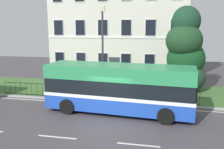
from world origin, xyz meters
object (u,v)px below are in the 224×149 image
at_px(evergreen_tree, 184,58).
at_px(single_decker_bus, 119,88).
at_px(georgian_townhouse, 122,15).
at_px(street_lamp_post, 103,47).

bearing_deg(evergreen_tree, single_decker_bus, -124.99).
bearing_deg(single_decker_bus, georgian_townhouse, 103.28).
xyz_separation_m(evergreen_tree, single_decker_bus, (-4.34, -6.20, -1.24)).
xyz_separation_m(georgian_townhouse, single_decker_bus, (2.19, -14.13, -5.16)).
height_order(evergreen_tree, single_decker_bus, evergreen_tree).
relative_size(evergreen_tree, street_lamp_post, 1.08).
relative_size(georgian_townhouse, single_decker_bus, 1.56).
distance_m(evergreen_tree, single_decker_bus, 7.67).
height_order(single_decker_bus, street_lamp_post, street_lamp_post).
distance_m(georgian_townhouse, single_decker_bus, 15.20).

